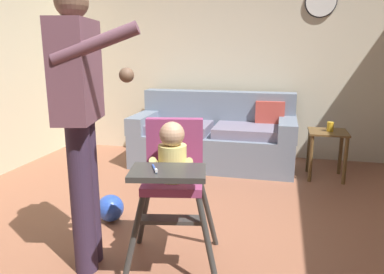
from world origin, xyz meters
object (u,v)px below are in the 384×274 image
at_px(couch, 215,137).
at_px(adult_standing, 81,117).
at_px(wall_clock, 321,2).
at_px(side_table, 327,144).
at_px(high_chair, 173,167).
at_px(sippy_cup, 330,127).
at_px(toy_ball, 110,208).

relative_size(couch, adult_standing, 1.11).
height_order(adult_standing, wall_clock, wall_clock).
xyz_separation_m(side_table, wall_clock, (-0.12, 0.71, 1.53)).
relative_size(adult_standing, side_table, 3.31).
height_order(couch, wall_clock, wall_clock).
bearing_deg(high_chair, adult_standing, -89.10).
bearing_deg(high_chair, side_table, 139.45).
bearing_deg(high_chair, sippy_cup, 139.08).
bearing_deg(couch, sippy_cup, 79.80).
relative_size(adult_standing, sippy_cup, 17.20).
height_order(high_chair, wall_clock, wall_clock).
bearing_deg(couch, wall_clock, 112.48).
distance_m(couch, adult_standing, 2.49).
bearing_deg(toy_ball, sippy_cup, 39.73).
distance_m(couch, high_chair, 2.28).
distance_m(adult_standing, sippy_cup, 2.75).
height_order(toy_ball, wall_clock, wall_clock).
distance_m(adult_standing, wall_clock, 3.37).
bearing_deg(wall_clock, side_table, -80.65).
xyz_separation_m(couch, wall_clock, (1.15, 0.48, 1.58)).
height_order(high_chair, sippy_cup, high_chair).
relative_size(high_chair, wall_clock, 2.64).
distance_m(sippy_cup, wall_clock, 1.53).
distance_m(couch, wall_clock, 2.02).
bearing_deg(high_chair, toy_ball, -137.52).
distance_m(side_table, wall_clock, 1.69).
xyz_separation_m(high_chair, adult_standing, (-0.53, -0.12, 0.31)).
bearing_deg(wall_clock, toy_ball, -127.27).
relative_size(couch, sippy_cup, 19.16).
distance_m(toy_ball, sippy_cup, 2.42).
distance_m(toy_ball, wall_clock, 3.33).
bearing_deg(high_chair, wall_clock, 148.27).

